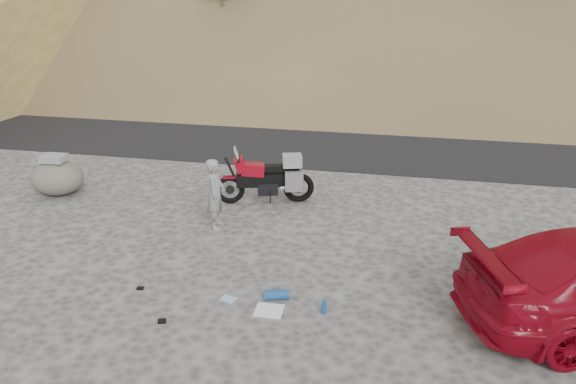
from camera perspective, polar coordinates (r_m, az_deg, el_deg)
name	(u,v)px	position (r m, az deg, el deg)	size (l,w,h in m)	color
ground	(213,254)	(11.77, -7.59, -6.28)	(140.00, 140.00, 0.00)	#44423F
road	(295,135)	(19.88, 0.72, 5.78)	(120.00, 7.00, 0.05)	black
motorcycle	(269,179)	(13.95, -1.91, 1.36)	(2.42, 1.11, 1.47)	black
man	(217,227)	(12.93, -7.18, -3.55)	(0.59, 0.39, 1.63)	gray
boulder	(57,177)	(15.71, -22.43, 1.43)	(1.55, 1.38, 1.07)	#56514A
gear_white_cloth	(269,310)	(9.90, -1.94, -11.93)	(0.48, 0.43, 0.02)	white
gear_blue_mat	(277,295)	(10.17, -1.17, -10.39)	(0.18, 0.18, 0.45)	navy
gear_bottle	(324,307)	(9.80, 3.68, -11.59)	(0.09, 0.09, 0.24)	navy
gear_glove_a	(140,288)	(10.83, -14.77, -9.43)	(0.12, 0.09, 0.04)	black
gear_glove_b	(162,321)	(9.84, -12.68, -12.67)	(0.13, 0.10, 0.04)	black
gear_blue_cloth	(228,299)	(10.26, -6.08, -10.75)	(0.27, 0.20, 0.01)	#89B9D4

